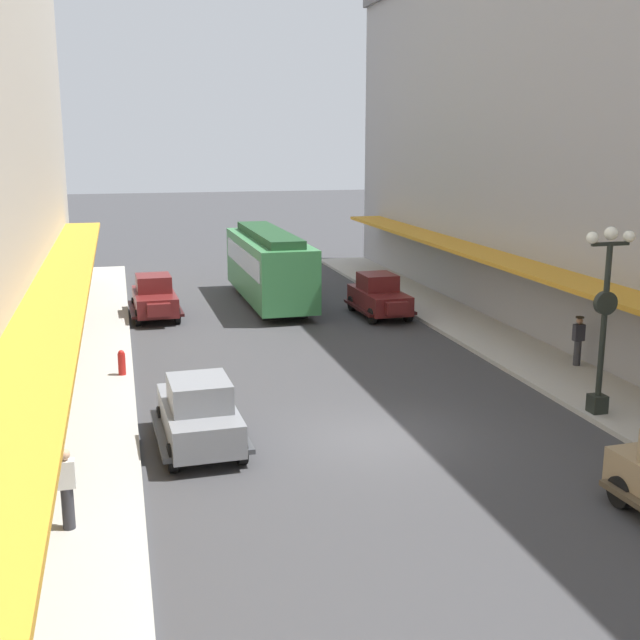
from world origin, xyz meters
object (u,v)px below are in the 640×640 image
at_px(streetcar, 269,264).
at_px(fire_hydrant, 122,362).
at_px(parked_car_2, 379,295).
at_px(pedestrian_1, 67,488).
at_px(parked_car_0, 154,296).
at_px(pedestrian_0, 578,340).
at_px(parked_car_3, 199,411).
at_px(lamp_post_with_clock, 605,313).

distance_m(streetcar, fire_hydrant, 12.73).
bearing_deg(parked_car_2, pedestrian_1, -124.94).
distance_m(parked_car_0, pedestrian_0, 17.66).
xyz_separation_m(parked_car_2, parked_car_3, (-9.15, -13.34, 0.00)).
relative_size(parked_car_3, streetcar, 0.45).
bearing_deg(fire_hydrant, parked_car_3, -74.13).
bearing_deg(parked_car_0, parked_car_3, -88.67).
bearing_deg(pedestrian_1, parked_car_0, 82.42).
relative_size(parked_car_2, lamp_post_with_clock, 0.83).
bearing_deg(pedestrian_0, streetcar, 120.99).
height_order(parked_car_0, pedestrian_0, parked_car_0).
bearing_deg(lamp_post_with_clock, pedestrian_1, -166.04).
bearing_deg(parked_car_3, parked_car_0, 91.33).
distance_m(parked_car_0, parked_car_3, 15.40).
bearing_deg(pedestrian_1, streetcar, 69.37).
distance_m(parked_car_3, streetcar, 17.84).
height_order(parked_car_2, pedestrian_1, parked_car_2).
height_order(pedestrian_0, pedestrian_1, pedestrian_0).
xyz_separation_m(parked_car_3, fire_hydrant, (-1.83, 6.44, -0.38)).
bearing_deg(pedestrian_0, parked_car_3, -163.60).
height_order(fire_hydrant, pedestrian_1, pedestrian_1).
height_order(parked_car_0, fire_hydrant, parked_car_0).
relative_size(streetcar, fire_hydrant, 11.74).
relative_size(parked_car_0, fire_hydrant, 5.24).
relative_size(parked_car_2, pedestrian_0, 2.57).
relative_size(parked_car_0, pedestrian_0, 2.57).
xyz_separation_m(streetcar, lamp_post_with_clock, (5.92, -17.62, 1.08)).
bearing_deg(parked_car_3, lamp_post_with_clock, -2.71).
bearing_deg(lamp_post_with_clock, pedestrian_0, 64.64).
relative_size(parked_car_0, pedestrian_1, 2.62).
bearing_deg(parked_car_0, parked_car_2, -12.19).
xyz_separation_m(parked_car_0, streetcar, (5.35, 1.71, 0.96)).
height_order(lamp_post_with_clock, fire_hydrant, lamp_post_with_clock).
height_order(lamp_post_with_clock, pedestrian_1, lamp_post_with_clock).
distance_m(parked_car_2, pedestrian_0, 10.26).
bearing_deg(pedestrian_1, fire_hydrant, 83.95).
bearing_deg(pedestrian_0, lamp_post_with_clock, -115.36).
bearing_deg(pedestrian_1, lamp_post_with_clock, 13.96).
bearing_deg(parked_car_3, fire_hydrant, 105.87).
relative_size(parked_car_0, parked_car_2, 1.00).
height_order(parked_car_0, streetcar, streetcar).
bearing_deg(parked_car_2, lamp_post_with_clock, -82.74).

